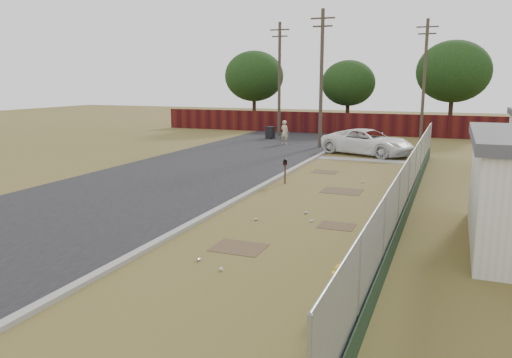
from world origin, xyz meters
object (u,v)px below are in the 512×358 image
at_px(fire_hydrant, 340,285).
at_px(pickup_truck, 368,142).
at_px(pedestrian, 285,132).
at_px(trash_bin, 270,133).
at_px(mailbox, 285,164).

xyz_separation_m(fire_hydrant, pickup_truck, (-2.94, 21.29, 0.35)).
height_order(pedestrian, trash_bin, pedestrian).
height_order(mailbox, trash_bin, mailbox).
bearing_deg(trash_bin, pedestrian, -53.67).
relative_size(mailbox, trash_bin, 1.16).
distance_m(mailbox, trash_bin, 17.22).
distance_m(fire_hydrant, pickup_truck, 21.49).
relative_size(fire_hydrant, pedestrian, 0.53).
height_order(mailbox, pedestrian, pedestrian).
relative_size(pedestrian, trash_bin, 1.79).
xyz_separation_m(fire_hydrant, mailbox, (-4.84, 11.09, 0.45)).
xyz_separation_m(pickup_truck, pedestrian, (-6.27, 2.83, 0.08)).
bearing_deg(pedestrian, trash_bin, -37.44).
height_order(fire_hydrant, pickup_truck, pickup_truck).
bearing_deg(pedestrian, fire_hydrant, 127.13).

